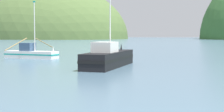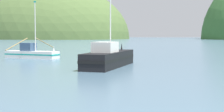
# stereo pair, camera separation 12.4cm
# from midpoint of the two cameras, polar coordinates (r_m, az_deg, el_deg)

# --- Properties ---
(hill_far_center) EXTENTS (94.95, 75.96, 66.82)m
(hill_far_center) POSITION_cam_midpoint_polar(r_m,az_deg,el_deg) (213.23, -10.10, 2.88)
(hill_far_center) COLOR #516B38
(hill_far_center) RESTS_ON ground
(fishing_boat_white) EXTENTS (7.61, 9.94, 7.40)m
(fishing_boat_white) POSITION_cam_midpoint_polar(r_m,az_deg,el_deg) (45.28, -13.64, 0.45)
(fishing_boat_white) COLOR white
(fishing_boat_white) RESTS_ON ground
(fishing_boat_black) EXTENTS (3.30, 10.01, 8.05)m
(fishing_boat_black) POSITION_cam_midpoint_polar(r_m,az_deg,el_deg) (32.48, -0.72, -0.30)
(fishing_boat_black) COLOR black
(fishing_boat_black) RESTS_ON ground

